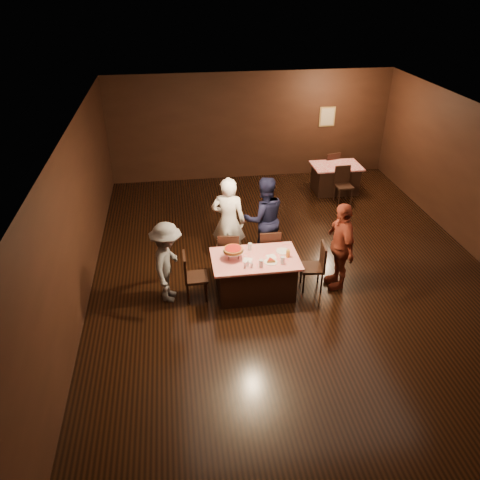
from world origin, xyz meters
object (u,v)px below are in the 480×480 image
object	(u,v)px
chair_back_near	(344,185)
glass_front_left	(261,263)
chair_back_far	(329,167)
plate_empty	(283,251)
main_table	(255,275)
chair_far_left	(229,252)
chair_end_left	(196,276)
diner_navy_hoodie	(264,219)
diner_red_shirt	(340,246)
diner_white_jacket	(228,221)
glass_amber	(288,254)
glass_back	(250,247)
pizza_stand	(233,250)
chair_far_right	(268,249)
diner_grey_knit	(168,263)
chair_end_right	(312,267)
glass_front_right	(282,260)
back_table	(335,178)

from	to	relation	value
chair_back_near	glass_front_left	bearing A→B (deg)	-129.53
chair_back_far	plate_empty	xyz separation A→B (m)	(-2.44, -4.75, 0.30)
main_table	chair_back_near	distance (m)	4.69
chair_far_left	chair_end_left	bearing A→B (deg)	55.17
main_table	chair_back_far	distance (m)	5.75
main_table	glass_front_left	distance (m)	0.55
main_table	diner_navy_hoodie	distance (m)	1.42
diner_red_shirt	diner_white_jacket	bearing A→B (deg)	-122.93
glass_amber	glass_back	size ratio (longest dim) A/B	1.00
diner_navy_hoodie	pizza_stand	xyz separation A→B (m)	(-0.80, -1.20, 0.04)
chair_far_right	diner_grey_knit	xyz separation A→B (m)	(-1.99, -0.69, 0.31)
diner_white_jacket	diner_red_shirt	distance (m)	2.27
pizza_stand	diner_grey_knit	bearing A→B (deg)	179.65
chair_end_right	diner_red_shirt	size ratio (longest dim) A/B	0.54
chair_far_right	pizza_stand	xyz separation A→B (m)	(-0.80, -0.70, 0.48)
diner_red_shirt	plate_empty	size ratio (longest dim) A/B	6.99
main_table	chair_far_left	bearing A→B (deg)	118.07
chair_end_left	glass_front_left	bearing A→B (deg)	-105.48
chair_far_left	diner_grey_knit	size ratio (longest dim) A/B	0.61
chair_far_left	chair_end_left	world-z (taller)	same
glass_front_left	chair_far_right	bearing A→B (deg)	71.57
diner_navy_hoodie	diner_red_shirt	world-z (taller)	diner_navy_hoodie
chair_end_left	diner_white_jacket	size ratio (longest dim) A/B	0.50
diner_navy_hoodie	glass_amber	size ratio (longest dim) A/B	12.98
plate_empty	glass_front_right	world-z (taller)	glass_front_right
chair_far_left	glass_front_left	world-z (taller)	chair_far_left
glass_front_left	back_table	bearing A→B (deg)	57.42
diner_grey_knit	chair_back_far	bearing A→B (deg)	-31.06
chair_far_right	diner_white_jacket	size ratio (longest dim) A/B	0.50
chair_far_right	plate_empty	xyz separation A→B (m)	(0.15, -0.60, 0.30)
chair_far_right	chair_back_far	xyz separation A→B (m)	(2.59, 4.15, 0.00)
pizza_stand	glass_front_left	size ratio (longest dim) A/B	2.71
chair_end_left	plate_empty	size ratio (longest dim) A/B	3.80
back_table	chair_back_near	bearing A→B (deg)	-90.00
pizza_stand	main_table	bearing A→B (deg)	-7.13
chair_far_left	chair_end_right	size ratio (longest dim) A/B	1.00
diner_white_jacket	chair_end_left	bearing A→B (deg)	73.58
back_table	glass_front_left	bearing A→B (deg)	-122.58
chair_far_left	chair_far_right	size ratio (longest dim) A/B	1.00
chair_back_near	diner_red_shirt	xyz separation A→B (m)	(-1.37, -3.57, 0.40)
glass_front_left	glass_back	distance (m)	0.61
chair_end_right	glass_amber	size ratio (longest dim) A/B	6.79
diner_grey_knit	glass_front_right	size ratio (longest dim) A/B	11.21
chair_far_left	plate_empty	xyz separation A→B (m)	(0.95, -0.60, 0.30)
chair_back_far	glass_front_right	world-z (taller)	chair_back_far
main_table	glass_front_left	world-z (taller)	glass_front_left
diner_white_jacket	glass_amber	size ratio (longest dim) A/B	13.54
chair_far_left	chair_back_far	xyz separation A→B (m)	(3.39, 4.15, 0.00)
main_table	chair_back_far	xyz separation A→B (m)	(2.99, 4.90, 0.09)
chair_far_right	diner_red_shirt	world-z (taller)	diner_red_shirt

